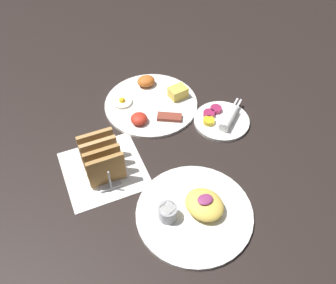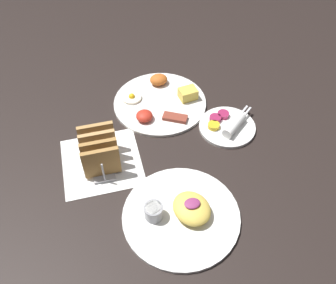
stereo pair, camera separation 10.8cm
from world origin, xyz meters
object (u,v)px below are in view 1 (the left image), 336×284
Objects in this scene: plate_breakfast at (151,102)px; plate_foreground at (195,211)px; toast_rack at (102,158)px; plate_condiments at (222,119)px.

plate_foreground is (-0.05, -0.43, 0.00)m from plate_breakfast.
toast_rack is at bearing 127.44° from plate_foreground.
toast_rack reaches higher than plate_foreground.
toast_rack is at bearing -137.89° from plate_breakfast.
plate_breakfast is 0.43m from plate_foreground.
toast_rack reaches higher than plate_condiments.
plate_foreground reaches higher than plate_condiments.
plate_foreground is at bearing -129.89° from plate_condiments.
plate_breakfast is 1.67× the size of plate_condiments.
toast_rack reaches higher than plate_breakfast.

